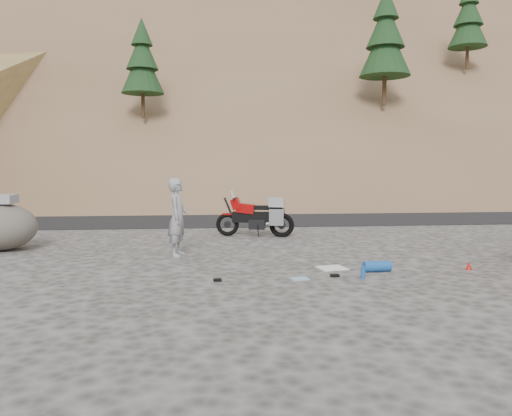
# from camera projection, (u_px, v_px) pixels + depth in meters

# --- Properties ---
(ground) EXTENTS (140.00, 140.00, 0.00)m
(ground) POSITION_uv_depth(u_px,v_px,m) (262.00, 261.00, 10.22)
(ground) COLOR #3B3A37
(ground) RESTS_ON ground
(road) EXTENTS (120.00, 7.00, 0.05)m
(road) POSITION_uv_depth(u_px,v_px,m) (235.00, 217.00, 19.14)
(road) COLOR black
(road) RESTS_ON ground
(hillside) EXTENTS (120.00, 73.00, 46.72)m
(hillside) POSITION_uv_depth(u_px,v_px,m) (215.00, 74.00, 49.80)
(hillside) COLOR brown
(hillside) RESTS_ON ground
(motorcycle) EXTENTS (2.15, 0.90, 1.29)m
(motorcycle) POSITION_uv_depth(u_px,v_px,m) (258.00, 217.00, 13.72)
(motorcycle) COLOR black
(motorcycle) RESTS_ON ground
(man) EXTENTS (0.52, 0.68, 1.68)m
(man) POSITION_uv_depth(u_px,v_px,m) (178.00, 256.00, 10.81)
(man) COLOR gray
(man) RESTS_ON ground
(gear_white_cloth) EXTENTS (0.59, 0.54, 0.02)m
(gear_white_cloth) POSITION_uv_depth(u_px,v_px,m) (332.00, 268.00, 9.47)
(gear_white_cloth) COLOR white
(gear_white_cloth) RESTS_ON ground
(gear_blue_mat) EXTENTS (0.52, 0.23, 0.20)m
(gear_blue_mat) POSITION_uv_depth(u_px,v_px,m) (377.00, 266.00, 9.17)
(gear_blue_mat) COLOR #1A4FA0
(gear_blue_mat) RESTS_ON ground
(gear_bottle) EXTENTS (0.10, 0.10, 0.21)m
(gear_bottle) POSITION_uv_depth(u_px,v_px,m) (363.00, 273.00, 8.58)
(gear_bottle) COLOR #1A4FA0
(gear_bottle) RESTS_ON ground
(gear_funnel) EXTENTS (0.13, 0.13, 0.16)m
(gear_funnel) POSITION_uv_depth(u_px,v_px,m) (469.00, 266.00, 9.34)
(gear_funnel) COLOR #AB180B
(gear_funnel) RESTS_ON ground
(gear_glove_a) EXTENTS (0.16, 0.12, 0.04)m
(gear_glove_a) POSITION_uv_depth(u_px,v_px,m) (335.00, 275.00, 8.76)
(gear_glove_a) COLOR black
(gear_glove_a) RESTS_ON ground
(gear_glove_b) EXTENTS (0.14, 0.11, 0.04)m
(gear_glove_b) POSITION_uv_depth(u_px,v_px,m) (217.00, 280.00, 8.41)
(gear_glove_b) COLOR black
(gear_glove_b) RESTS_ON ground
(gear_blue_cloth) EXTENTS (0.33, 0.26, 0.01)m
(gear_blue_cloth) POSITION_uv_depth(u_px,v_px,m) (300.00, 279.00, 8.58)
(gear_blue_cloth) COLOR #87ABD1
(gear_blue_cloth) RESTS_ON ground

